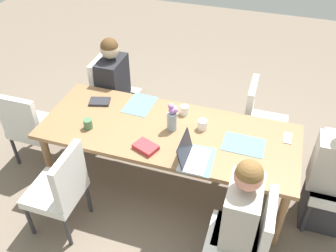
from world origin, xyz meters
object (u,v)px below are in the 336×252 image
(chair_near_left_near, at_px, (111,91))
(chair_far_right_far, at_px, (61,188))
(person_head_left_left_far, at_px, (332,179))
(chair_head_right_right_near, at_px, (30,125))
(chair_far_left_mid, at_px, (247,237))
(coffee_mug_centre_left, at_px, (88,124))
(coffee_mug_near_right, at_px, (184,110))
(laptop_far_left_mid, at_px, (191,157))
(dining_table, at_px, (168,136))
(book_red_cover, at_px, (146,147))
(phone_black, at_px, (244,177))
(flower_vase, at_px, (172,117))
(chair_near_right_mid, at_px, (259,118))
(person_near_left_near, at_px, (114,93))
(book_blue_cover, at_px, (100,102))
(person_far_left_mid, at_px, (239,226))
(phone_silver, at_px, (287,138))
(coffee_mug_near_left, at_px, (203,125))

(chair_near_left_near, xyz_separation_m, chair_far_right_far, (-0.22, 1.49, 0.00))
(person_head_left_left_far, distance_m, chair_head_right_right_near, 2.94)
(chair_far_left_mid, xyz_separation_m, coffee_mug_centre_left, (1.56, -0.56, 0.27))
(coffee_mug_near_right, bearing_deg, laptop_far_left_mid, 111.00)
(dining_table, distance_m, person_head_left_left_far, 1.47)
(chair_far_right_far, distance_m, book_red_cover, 0.80)
(phone_black, bearing_deg, coffee_mug_centre_left, -51.56)
(person_head_left_left_far, height_order, chair_far_right_far, person_head_left_left_far)
(chair_near_left_near, height_order, person_head_left_left_far, person_head_left_left_far)
(chair_head_right_right_near, relative_size, flower_vase, 3.20)
(person_head_left_left_far, height_order, coffee_mug_near_right, person_head_left_left_far)
(laptop_far_left_mid, distance_m, coffee_mug_near_right, 0.64)
(chair_far_right_far, xyz_separation_m, coffee_mug_near_right, (-0.79, -1.03, 0.27))
(chair_near_right_mid, relative_size, flower_vase, 3.20)
(person_near_left_near, distance_m, book_blue_cover, 0.53)
(flower_vase, xyz_separation_m, book_red_cover, (0.13, 0.33, -0.11))
(person_near_left_near, height_order, book_red_cover, person_near_left_near)
(chair_near_left_near, bearing_deg, laptop_far_left_mid, 139.52)
(person_near_left_near, relative_size, chair_head_right_right_near, 1.33)
(person_far_left_mid, distance_m, person_head_left_left_far, 0.99)
(flower_vase, bearing_deg, laptop_far_left_mid, 128.23)
(book_red_cover, distance_m, phone_silver, 1.26)
(coffee_mug_near_left, bearing_deg, coffee_mug_centre_left, 17.13)
(chair_near_left_near, xyz_separation_m, book_blue_cover, (-0.15, 0.54, 0.24))
(chair_head_right_right_near, relative_size, coffee_mug_near_left, 9.58)
(chair_far_right_far, relative_size, phone_black, 6.00)
(phone_silver, bearing_deg, chair_near_right_mid, -152.77)
(chair_head_right_right_near, height_order, laptop_far_left_mid, laptop_far_left_mid)
(dining_table, distance_m, person_near_left_near, 1.11)
(chair_near_right_mid, height_order, coffee_mug_near_left, chair_near_right_mid)
(dining_table, height_order, person_head_left_left_far, person_head_left_left_far)
(person_near_left_near, bearing_deg, book_red_cover, 127.72)
(chair_far_right_far, bearing_deg, laptop_far_left_mid, -157.23)
(person_near_left_near, distance_m, laptop_far_left_mid, 1.56)
(book_blue_cover, bearing_deg, coffee_mug_centre_left, 85.94)
(chair_far_left_mid, bearing_deg, chair_near_left_near, -39.75)
(chair_far_left_mid, xyz_separation_m, coffee_mug_near_left, (0.57, -0.87, 0.27))
(chair_far_left_mid, relative_size, person_far_left_mid, 0.75)
(dining_table, height_order, book_blue_cover, book_blue_cover)
(chair_far_right_far, bearing_deg, book_blue_cover, -85.69)
(dining_table, distance_m, chair_near_left_near, 1.21)
(dining_table, bearing_deg, book_red_cover, 70.49)
(coffee_mug_near_left, distance_m, book_blue_cover, 1.08)
(dining_table, xyz_separation_m, phone_black, (-0.75, 0.37, 0.07))
(person_far_left_mid, height_order, phone_silver, person_far_left_mid)
(chair_far_left_mid, bearing_deg, person_near_left_near, -39.79)
(coffee_mug_near_left, xyz_separation_m, book_blue_cover, (1.08, -0.09, -0.03))
(chair_near_left_near, xyz_separation_m, coffee_mug_near_left, (-1.23, 0.63, 0.27))
(person_near_left_near, height_order, person_far_left_mid, same)
(book_red_cover, bearing_deg, chair_near_right_mid, -108.66)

